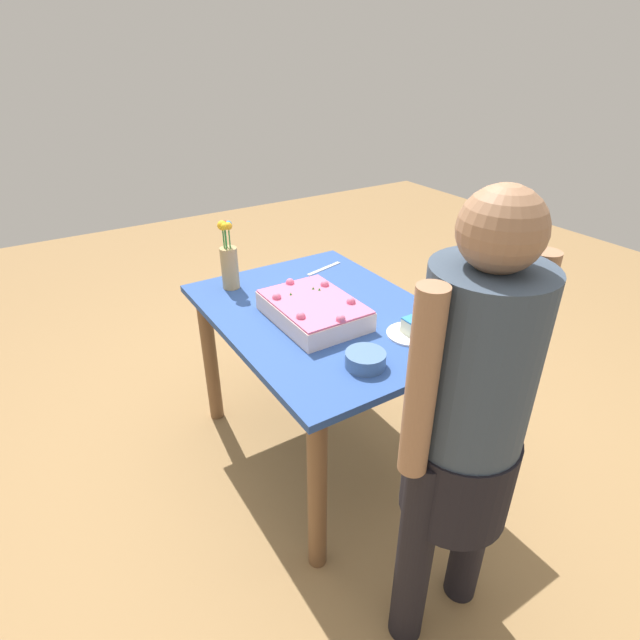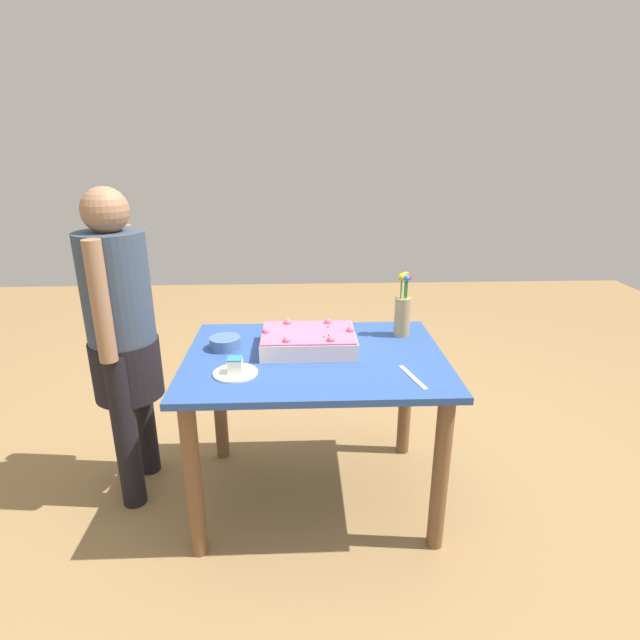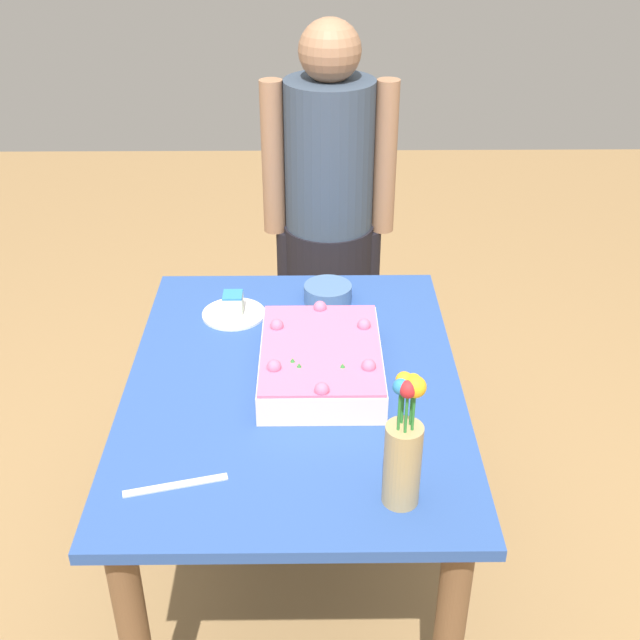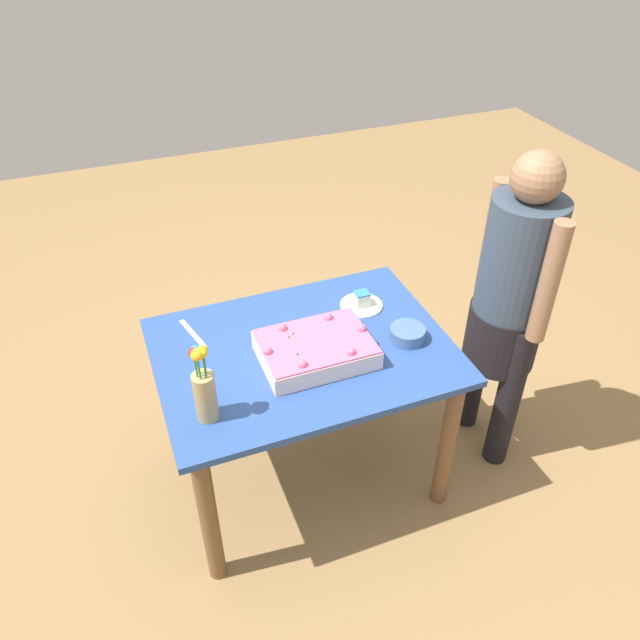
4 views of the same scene
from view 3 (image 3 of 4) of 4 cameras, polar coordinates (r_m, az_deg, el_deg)
name	(u,v)px [view 3 (image 3 of 4)]	position (r m, az deg, el deg)	size (l,w,h in m)	color
ground_plane	(298,583)	(2.58, -1.60, -18.19)	(8.00, 8.00, 0.00)	#997548
dining_table	(294,423)	(2.15, -1.83, -7.31)	(1.16, 0.86, 0.76)	#2C4E96
sheet_cake	(321,360)	(2.07, 0.06, -2.88)	(0.43, 0.31, 0.11)	#F8DDD3
serving_plate_with_slice	(233,309)	(2.35, -6.17, 0.76)	(0.18, 0.18, 0.07)	white
cake_knife	(176,485)	(1.79, -10.22, -11.50)	(0.22, 0.02, 0.00)	silver
flower_vase	(403,452)	(1.65, 5.95, -9.29)	(0.08, 0.08, 0.32)	tan
fruit_bowl	(328,293)	(2.41, 0.56, 1.90)	(0.14, 0.14, 0.05)	#4A6E9C
person_standing	(329,210)	(2.80, 0.64, 7.82)	(0.31, 0.45, 1.49)	black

